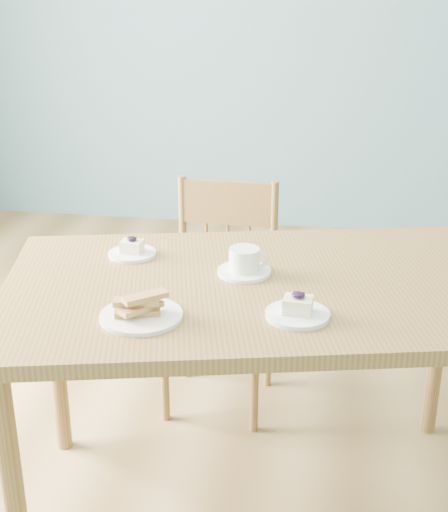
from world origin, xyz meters
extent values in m
cube|color=#9F7B4A|center=(0.00, 0.00, -0.01)|extent=(5.00, 5.00, 0.01)
cube|color=slate|center=(0.00, 2.50, 1.35)|extent=(5.00, 0.01, 2.70)
cube|color=olive|center=(-0.10, -0.24, 0.77)|extent=(1.63, 1.16, 0.04)
cylinder|color=olive|center=(-0.68, -0.75, 0.37)|extent=(0.05, 0.05, 0.75)
cylinder|color=olive|center=(-0.84, -0.05, 0.37)|extent=(0.05, 0.05, 0.75)
cylinder|color=olive|center=(0.48, 0.26, 0.37)|extent=(0.05, 0.05, 0.75)
cube|color=olive|center=(-0.33, 0.33, 0.41)|extent=(0.42, 0.40, 0.04)
cylinder|color=olive|center=(-0.51, 0.17, 0.20)|extent=(0.03, 0.03, 0.39)
cylinder|color=olive|center=(-0.17, 0.16, 0.20)|extent=(0.03, 0.03, 0.39)
cylinder|color=olive|center=(-0.50, 0.50, 0.20)|extent=(0.03, 0.03, 0.39)
cylinder|color=olive|center=(-0.15, 0.48, 0.20)|extent=(0.03, 0.03, 0.39)
cylinder|color=olive|center=(-0.51, 0.51, 0.65)|extent=(0.03, 0.03, 0.45)
cylinder|color=olive|center=(-0.14, 0.49, 0.65)|extent=(0.03, 0.03, 0.45)
cube|color=olive|center=(-0.32, 0.50, 0.78)|extent=(0.34, 0.04, 0.17)
cylinder|color=olive|center=(-0.41, 0.50, 0.56)|extent=(0.01, 0.01, 0.27)
cylinder|color=olive|center=(-0.32, 0.50, 0.56)|extent=(0.01, 0.01, 0.27)
cylinder|color=olive|center=(-0.24, 0.49, 0.56)|extent=(0.01, 0.01, 0.27)
cylinder|color=white|center=(0.00, -0.45, 0.80)|extent=(0.16, 0.16, 0.01)
cube|color=#F9E8BF|center=(0.00, -0.45, 0.83)|extent=(0.08, 0.06, 0.04)
ellipsoid|color=black|center=(0.00, -0.45, 0.85)|extent=(0.04, 0.04, 0.02)
sphere|color=black|center=(0.01, -0.45, 0.85)|extent=(0.01, 0.01, 0.01)
sphere|color=black|center=(-0.01, -0.44, 0.85)|extent=(0.01, 0.01, 0.01)
sphere|color=black|center=(0.00, -0.46, 0.85)|extent=(0.01, 0.01, 0.01)
cylinder|color=white|center=(-0.53, -0.11, 0.80)|extent=(0.15, 0.15, 0.01)
cube|color=#F9E8BF|center=(-0.53, -0.11, 0.82)|extent=(0.07, 0.06, 0.04)
ellipsoid|color=black|center=(-0.53, -0.11, 0.85)|extent=(0.03, 0.03, 0.01)
sphere|color=black|center=(-0.52, -0.10, 0.85)|extent=(0.01, 0.01, 0.01)
sphere|color=black|center=(-0.54, -0.10, 0.85)|extent=(0.01, 0.01, 0.01)
sphere|color=black|center=(-0.53, -0.12, 0.85)|extent=(0.01, 0.01, 0.01)
cylinder|color=white|center=(-0.17, -0.19, 0.80)|extent=(0.16, 0.16, 0.01)
cylinder|color=white|center=(-0.17, -0.19, 0.84)|extent=(0.10, 0.10, 0.07)
cylinder|color=brown|center=(-0.17, -0.19, 0.86)|extent=(0.08, 0.08, 0.00)
torus|color=white|center=(-0.13, -0.19, 0.84)|extent=(0.05, 0.02, 0.05)
cylinder|color=white|center=(-0.39, -0.52, 0.80)|extent=(0.21, 0.21, 0.01)
camera|label=1|loc=(0.07, -2.08, 1.61)|focal=50.00mm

